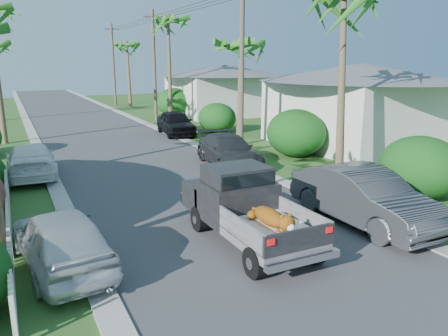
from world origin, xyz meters
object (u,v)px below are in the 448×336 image
house_right_far (224,92)px  utility_pole_d (114,64)px  pickup_truck (242,204)px  parked_car_rn (364,197)px  parked_car_ln (61,239)px  parked_car_rf (176,123)px  parked_car_rm (229,151)px  parked_car_lf (31,161)px  utility_pole_c (154,65)px  palm_r_c (168,19)px  house_right_near (359,108)px  palm_r_b (240,43)px  utility_pole_b (242,68)px  palm_r_d (127,44)px

house_right_far → utility_pole_d: (-7.40, 13.00, 2.48)m
pickup_truck → parked_car_rn: pickup_truck is taller
pickup_truck → house_right_far: house_right_far is taller
utility_pole_d → parked_car_ln: bearing=-104.6°
parked_car_rn → parked_car_ln: bearing=173.2°
parked_car_rf → house_right_far: bearing=54.6°
parked_car_rm → house_right_far: bearing=70.7°
pickup_truck → parked_car_ln: (-4.79, 0.31, -0.26)m
parked_car_lf → utility_pole_c: 19.09m
parked_car_rn → palm_r_c: bearing=84.0°
house_right_near → parked_car_rf: bearing=135.1°
parked_car_lf → palm_r_b: (11.60, 2.39, 5.23)m
parked_car_ln → house_right_far: 32.52m
house_right_near → house_right_far: house_right_near is taller
utility_pole_c → utility_pole_b: bearing=-90.0°
house_right_near → house_right_far: bearing=90.0°
palm_r_b → parked_car_rm: bearing=-124.2°
palm_r_b → parked_car_rn: bearing=-102.0°
utility_pole_c → parked_car_rn: bearing=-93.9°
utility_pole_b → parked_car_ln: bearing=-136.0°
parked_car_lf → palm_r_b: palm_r_b is taller
utility_pole_b → parked_car_rn: bearing=-99.1°
parked_car_ln → palm_r_c: 26.69m
palm_r_d → palm_r_b: bearing=-89.8°
house_right_near → utility_pole_b: utility_pole_b is taller
pickup_truck → parked_car_rn: size_ratio=0.98×
parked_car_lf → palm_r_d: palm_r_d is taller
pickup_truck → parked_car_rn: bearing=-9.7°
parked_car_rf → utility_pole_c: 8.55m
palm_r_c → house_right_far: bearing=30.5°
palm_r_d → utility_pole_b: (-0.90, -27.00, -2.14)m
house_right_near → utility_pole_c: (-7.40, 16.00, 2.38)m
utility_pole_d → palm_r_d: bearing=-73.3°
parked_car_lf → parked_car_rm: bearing=169.5°
palm_r_b → palm_r_c: palm_r_c is taller
parked_car_rn → pickup_truck: bearing=169.9°
palm_r_d → house_right_far: (6.50, -10.00, -4.62)m
pickup_truck → utility_pole_c: 26.32m
parked_car_rm → palm_r_d: bearing=90.9°
parked_car_rm → house_right_near: (9.40, 1.41, 1.48)m
pickup_truck → utility_pole_b: (5.69, 10.45, 3.59)m
parked_car_rn → palm_r_d: 38.66m
palm_r_d → utility_pole_d: bearing=106.7°
palm_r_c → parked_car_lf: bearing=-129.9°
palm_r_c → house_right_near: 16.64m
palm_r_c → house_right_far: (6.80, 4.00, -5.99)m
parked_car_rn → house_right_near: (9.18, 10.12, 1.36)m
palm_r_d → utility_pole_b: 27.10m
utility_pole_d → parked_car_rm: bearing=-93.5°
pickup_truck → utility_pole_b: utility_pole_b is taller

